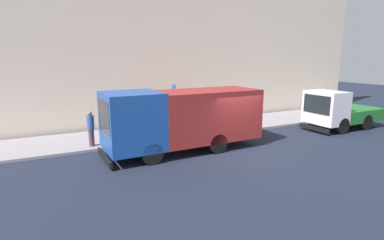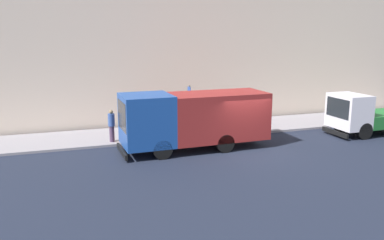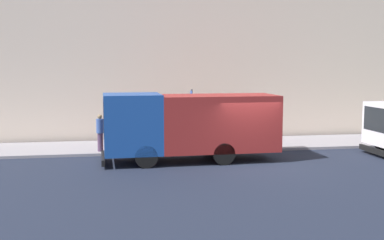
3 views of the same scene
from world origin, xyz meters
TOP-DOWN VIEW (x-y plane):
  - ground at (0.00, 0.00)m, footprint 80.00×80.00m
  - sidewalk at (4.84, 0.00)m, footprint 3.68×30.00m
  - building_facade at (7.18, 0.00)m, footprint 0.50×30.00m
  - large_utility_truck at (1.34, 2.32)m, footprint 2.53×7.29m
  - pedestrian_walking at (3.56, 6.04)m, footprint 0.47×0.47m
  - pedestrian_standing at (6.28, 3.17)m, footprint 0.48×0.48m
  - pedestrian_third at (5.72, 0.27)m, footprint 0.42×0.42m
  - traffic_cone_orange at (3.57, 5.47)m, footprint 0.46×0.46m
  - street_sign_post at (3.33, 1.92)m, footprint 0.44×0.08m

SIDE VIEW (x-z plane):
  - ground at x=0.00m, z-range 0.00..0.00m
  - sidewalk at x=4.84m, z-range 0.00..0.12m
  - traffic_cone_orange at x=3.57m, z-range 0.12..0.78m
  - pedestrian_walking at x=3.56m, z-range 0.17..1.84m
  - pedestrian_standing at x=6.28m, z-range 0.17..1.86m
  - pedestrian_third at x=5.72m, z-range 0.17..1.90m
  - large_utility_truck at x=1.34m, z-range 0.17..2.99m
  - street_sign_post at x=3.33m, z-range 0.36..3.13m
  - building_facade at x=7.18m, z-range 0.00..11.15m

